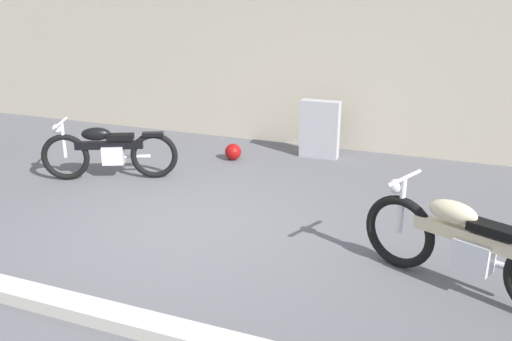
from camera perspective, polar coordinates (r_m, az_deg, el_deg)
ground_plane at (r=6.19m, az=-7.77°, el=-6.06°), size 40.00×40.00×0.00m
building_wall at (r=9.32m, az=3.86°, el=12.53°), size 18.00×0.30×3.13m
curb_strip at (r=4.83m, az=-18.88°, el=-13.94°), size 18.00×0.24×0.12m
stone_marker at (r=8.60m, az=6.95°, el=4.47°), size 0.63×0.20×0.94m
helmet at (r=8.49m, az=-2.51°, el=2.05°), size 0.27×0.27×0.27m
motorcycle_cream at (r=5.06m, az=21.95°, el=-7.61°), size 1.97×1.00×0.94m
motorcycle_black at (r=7.83m, az=-15.74°, el=2.05°), size 1.79×0.97×0.87m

